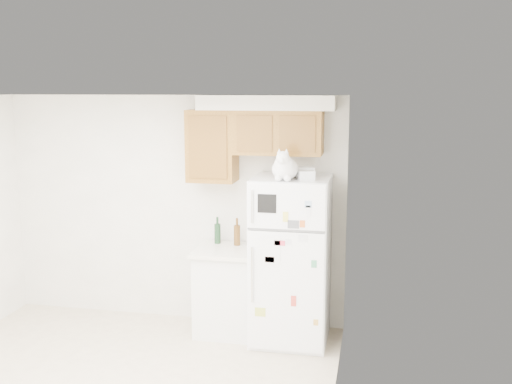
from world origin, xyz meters
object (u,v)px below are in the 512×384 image
(base_counter, at_px, (227,290))
(storage_box_front, at_px, (306,175))
(refrigerator, at_px, (291,260))
(cat, at_px, (285,168))
(bottle_amber, at_px, (237,232))
(storage_box_back, at_px, (305,172))
(bottle_green, at_px, (217,230))

(base_counter, distance_m, storage_box_front, 1.56)
(base_counter, bearing_deg, refrigerator, -6.09)
(cat, height_order, bottle_amber, cat)
(base_counter, xyz_separation_m, storage_box_back, (0.82, -0.02, 1.29))
(base_counter, bearing_deg, storage_box_back, -1.21)
(storage_box_back, height_order, storage_box_front, storage_box_back)
(refrigerator, xyz_separation_m, base_counter, (-0.69, 0.07, -0.39))
(base_counter, relative_size, bottle_amber, 3.12)
(refrigerator, bearing_deg, cat, -102.80)
(storage_box_back, height_order, bottle_green, storage_box_back)
(cat, distance_m, bottle_green, 1.18)
(storage_box_front, relative_size, bottle_green, 0.52)
(base_counter, bearing_deg, bottle_green, 129.33)
(storage_box_back, xyz_separation_m, bottle_green, (-0.96, 0.19, -0.69))
(bottle_amber, bearing_deg, base_counter, -119.19)
(refrigerator, relative_size, cat, 3.76)
(storage_box_front, distance_m, bottle_green, 1.27)
(bottle_green, xyz_separation_m, bottle_amber, (0.22, -0.04, 0.00))
(storage_box_front, distance_m, bottle_amber, 1.09)
(refrigerator, height_order, storage_box_front, storage_box_front)
(refrigerator, relative_size, bottle_amber, 5.76)
(base_counter, distance_m, storage_box_back, 1.52)
(refrigerator, distance_m, storage_box_front, 0.92)
(bottle_amber, bearing_deg, storage_box_back, -12.15)
(cat, xyz_separation_m, bottle_amber, (-0.57, 0.40, -0.75))
(base_counter, height_order, cat, cat)
(refrigerator, distance_m, bottle_amber, 0.68)
(refrigerator, height_order, cat, cat)
(cat, relative_size, storage_box_front, 3.02)
(bottle_green, bearing_deg, base_counter, -50.67)
(base_counter, xyz_separation_m, bottle_amber, (0.08, 0.14, 0.60))
(refrigerator, height_order, storage_box_back, storage_box_back)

